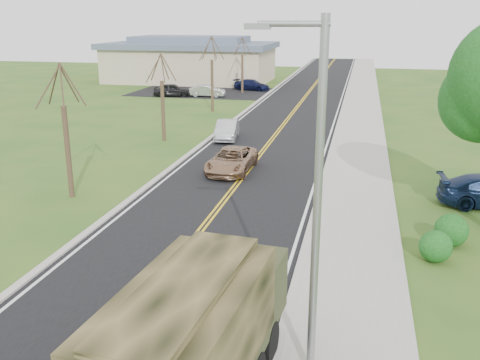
% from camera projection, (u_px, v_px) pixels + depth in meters
% --- Properties ---
extents(ground, '(160.00, 160.00, 0.00)m').
position_uv_depth(ground, '(118.00, 336.00, 13.84)').
color(ground, '#27501A').
rests_on(ground, ground).
extents(road, '(8.00, 120.00, 0.01)m').
position_uv_depth(road, '(300.00, 104.00, 51.14)').
color(road, black).
rests_on(road, ground).
extents(curb_right, '(0.30, 120.00, 0.12)m').
position_uv_depth(curb_right, '(344.00, 105.00, 50.24)').
color(curb_right, '#9E998E').
rests_on(curb_right, ground).
extents(sidewalk_right, '(3.20, 120.00, 0.10)m').
position_uv_depth(sidewalk_right, '(363.00, 105.00, 49.87)').
color(sidewalk_right, '#9E998E').
rests_on(sidewalk_right, ground).
extents(curb_left, '(0.30, 120.00, 0.10)m').
position_uv_depth(curb_left, '(257.00, 102.00, 52.01)').
color(curb_left, '#9E998E').
rests_on(curb_left, ground).
extents(street_light, '(1.65, 0.22, 8.00)m').
position_uv_depth(street_light, '(313.00, 193.00, 11.04)').
color(street_light, gray).
rests_on(street_light, ground).
extents(bare_tree_a, '(1.93, 2.26, 6.08)m').
position_uv_depth(bare_tree_a, '(67.00, 141.00, 23.89)').
color(bare_tree_a, '#38281C').
rests_on(bare_tree_a, ground).
extents(bare_tree_b, '(1.83, 2.14, 5.73)m').
position_uv_depth(bare_tree_b, '(163.00, 104.00, 35.13)').
color(bare_tree_b, '#38281C').
rests_on(bare_tree_b, ground).
extents(bare_tree_c, '(2.04, 2.39, 6.42)m').
position_uv_depth(bare_tree_c, '(212.00, 79.00, 46.23)').
color(bare_tree_c, '#38281C').
rests_on(bare_tree_c, ground).
extents(bare_tree_d, '(1.88, 2.20, 5.91)m').
position_uv_depth(bare_tree_d, '(242.00, 69.00, 57.49)').
color(bare_tree_d, '#38281C').
rests_on(bare_tree_d, ground).
extents(commercial_building, '(25.50, 21.50, 5.65)m').
position_uv_depth(commercial_building, '(191.00, 60.00, 68.66)').
color(commercial_building, tan).
rests_on(commercial_building, ground).
extents(military_truck, '(2.78, 6.61, 3.21)m').
position_uv_depth(military_truck, '(197.00, 331.00, 10.79)').
color(military_truck, black).
rests_on(military_truck, ground).
extents(suv_champagne, '(2.18, 4.57, 1.26)m').
position_uv_depth(suv_champagne, '(232.00, 160.00, 28.48)').
color(suv_champagne, '#977355').
rests_on(suv_champagne, ground).
extents(sedan_silver, '(1.86, 4.02, 1.28)m').
position_uv_depth(sedan_silver, '(227.00, 130.00, 36.07)').
color(sedan_silver, silver).
rests_on(sedan_silver, ground).
extents(lot_car_dark, '(4.22, 2.50, 1.35)m').
position_uv_depth(lot_car_dark, '(173.00, 90.00, 55.70)').
color(lot_car_dark, black).
rests_on(lot_car_dark, ground).
extents(lot_car_silver, '(3.75, 1.48, 1.21)m').
position_uv_depth(lot_car_silver, '(207.00, 91.00, 55.48)').
color(lot_car_silver, '#A5A5AA').
rests_on(lot_car_silver, ground).
extents(lot_car_navy, '(4.42, 2.57, 1.20)m').
position_uv_depth(lot_car_navy, '(252.00, 85.00, 60.47)').
color(lot_car_navy, '#0E1233').
rests_on(lot_car_navy, ground).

